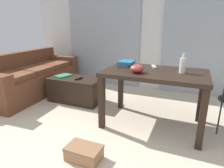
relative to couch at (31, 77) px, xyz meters
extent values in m
plane|color=beige|center=(2.11, -0.66, -0.32)|extent=(7.41, 7.41, 0.00)
cube|color=silver|center=(2.11, 1.28, 0.92)|extent=(5.65, 0.10, 2.47)
cube|color=#99A3AD|center=(1.03, 1.20, 0.77)|extent=(1.69, 0.03, 2.17)
cube|color=#99A3AD|center=(3.19, 1.20, 0.77)|extent=(1.69, 0.03, 2.17)
cube|color=brown|center=(0.04, 0.00, -0.10)|extent=(0.97, 2.13, 0.43)
cube|color=brown|center=(-0.28, -0.02, 0.30)|extent=(0.33, 2.09, 0.38)
cube|color=brown|center=(-0.02, 0.94, 0.21)|extent=(0.86, 0.25, 0.18)
cube|color=brown|center=(0.06, 0.57, 0.16)|extent=(0.64, 0.57, 0.10)
cube|color=brown|center=(0.09, 0.01, 0.16)|extent=(0.64, 0.57, 0.10)
cube|color=brown|center=(0.13, -0.55, 0.16)|extent=(0.64, 0.57, 0.10)
cube|color=black|center=(1.08, -0.03, -0.10)|extent=(0.93, 0.48, 0.43)
cube|color=black|center=(2.51, -0.36, 0.41)|extent=(1.29, 0.80, 0.05)
cube|color=black|center=(1.92, -0.71, 0.04)|extent=(0.07, 0.07, 0.70)
cube|color=black|center=(3.11, -0.71, 0.04)|extent=(0.07, 0.07, 0.70)
cube|color=black|center=(1.92, -0.01, 0.04)|extent=(0.07, 0.07, 0.70)
cube|color=black|center=(3.11, -0.01, 0.04)|extent=(0.07, 0.07, 0.70)
cylinder|color=black|center=(3.32, -0.30, -0.10)|extent=(0.02, 0.02, 0.43)
cylinder|color=black|center=(3.36, -0.04, -0.10)|extent=(0.02, 0.02, 0.43)
cylinder|color=black|center=(3.32, -0.33, 0.22)|extent=(0.02, 0.02, 0.18)
cylinder|color=beige|center=(2.84, -0.34, 0.53)|extent=(0.08, 0.08, 0.18)
cylinder|color=beige|center=(2.84, -0.34, 0.65)|extent=(0.03, 0.03, 0.06)
ellipsoid|color=#9E3833|center=(2.33, -0.54, 0.49)|extent=(0.17, 0.17, 0.10)
cube|color=#4C4C51|center=(2.08, -0.22, 0.45)|extent=(0.17, 0.29, 0.02)
cube|color=#4C4C51|center=(2.07, -0.23, 0.47)|extent=(0.16, 0.26, 0.02)
cube|color=#1E668C|center=(2.08, -0.23, 0.49)|extent=(0.21, 0.27, 0.02)
cube|color=#1E668C|center=(2.08, -0.22, 0.51)|extent=(0.21, 0.27, 0.02)
cube|color=#B7B7B2|center=(2.46, -0.14, 0.45)|extent=(0.11, 0.17, 0.02)
cube|color=black|center=(1.18, -0.08, 0.12)|extent=(0.07, 0.16, 0.03)
cube|color=#2D7F56|center=(0.80, -0.02, 0.12)|extent=(0.26, 0.32, 0.02)
cube|color=#996B47|center=(2.04, -1.36, -0.26)|extent=(0.35, 0.22, 0.12)
cube|color=brown|center=(2.04, -1.36, -0.18)|extent=(0.36, 0.23, 0.02)
camera|label=1|loc=(2.95, -2.76, 0.99)|focal=30.65mm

